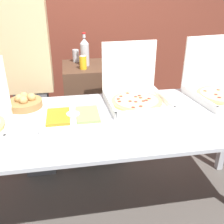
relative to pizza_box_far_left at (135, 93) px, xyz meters
name	(u,v)px	position (x,y,z in m)	size (l,w,h in m)	color
ground_plane	(112,214)	(-0.22, -0.25, -0.98)	(16.00, 16.00, 0.00)	#514C47
brick_wall_behind	(87,15)	(-0.22, 1.45, 0.42)	(10.00, 0.06, 2.80)	brown
buffet_table	(112,130)	(-0.22, -0.25, -0.17)	(2.49, 0.92, 0.90)	#B7BABF
pizza_box_far_left	(135,93)	(0.00, 0.00, 0.00)	(0.46, 0.48, 0.44)	white
pizza_box_near_left	(219,87)	(0.70, 0.00, 0.00)	(0.52, 0.54, 0.46)	white
veggie_tray	(73,118)	(-0.48, -0.23, -0.06)	(0.43, 0.30, 0.05)	white
bread_basket	(25,102)	(-0.83, 0.05, -0.04)	(0.26, 0.26, 0.10)	#9E7542
sideboard_podium	(94,111)	(-0.25, 0.70, -0.47)	(0.58, 0.51, 1.01)	#4C3323
soda_bottle	(85,52)	(-0.32, 0.70, 0.17)	(0.08, 0.08, 0.31)	#B7BCC1
soda_can_silver	(76,56)	(-0.40, 0.85, 0.10)	(0.07, 0.07, 0.12)	silver
soda_can_colored	(83,62)	(-0.35, 0.58, 0.10)	(0.07, 0.07, 0.12)	gold
person_guest_cap	(30,81)	(-0.83, 0.45, -0.01)	(0.40, 0.22, 1.85)	slate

